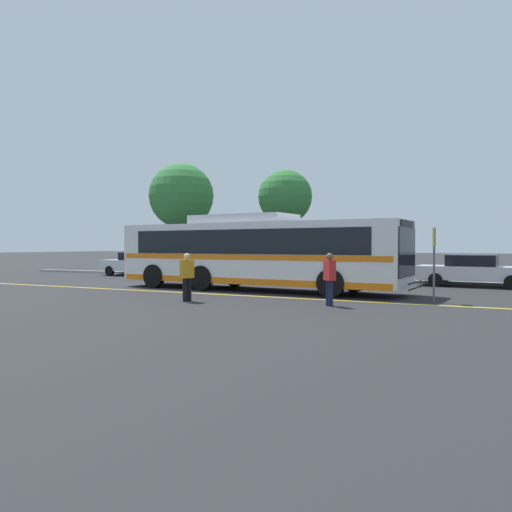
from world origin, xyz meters
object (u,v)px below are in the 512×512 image
Objects in this scene: transit_bus at (256,252)px; tree_1 at (285,197)px; parked_car_1 at (246,267)px; pedestrian_0 at (330,276)px; parked_car_0 at (139,264)px; bus_stop_sign at (434,255)px; tree_2 at (181,196)px; parked_car_3 at (474,271)px; parked_car_2 at (351,267)px; pedestrian_1 at (187,274)px.

tree_1 reaches higher than transit_bus.
pedestrian_0 reaches higher than parked_car_1.
parked_car_1 is at bearing -86.32° from parked_car_0.
tree_1 is at bearing -136.40° from bus_stop_sign.
pedestrian_0 is 3.64m from bus_stop_sign.
parked_car_1 is 10.52m from tree_2.
parked_car_3 is 10.09m from pedestrian_0.
pedestrian_1 is (-2.49, -10.40, 0.13)m from parked_car_2.
pedestrian_0 is 4.58m from pedestrian_1.
parked_car_1 is 0.64× the size of tree_2.
parked_car_2 is at bearing -20.60° from tree_2.
bus_stop_sign reaches higher than parked_car_1.
parked_car_1 is 5.63m from parked_car_2.
transit_bus is 2.51× the size of parked_car_0.
tree_1 reaches higher than parked_car_2.
transit_bus is at bearing 5.72° from pedestrian_0.
tree_2 reaches higher than parked_car_3.
parked_car_0 is 9.92m from tree_1.
parked_car_0 is at bearing 14.83° from pedestrian_0.
parked_car_0 is at bearing 88.08° from parked_car_1.
pedestrian_1 is 0.66× the size of bus_stop_sign.
tree_2 is at bearing -177.68° from tree_1.
tree_1 is (-10.42, 12.52, 3.38)m from bus_stop_sign.
tree_1 is at bearing -47.41° from parked_car_0.
tree_2 is (-7.70, -0.31, 0.39)m from tree_1.
parked_car_2 is at bearing -142.97° from bus_stop_sign.
transit_bus is 7.15m from bus_stop_sign.
parked_car_2 is 9.76m from pedestrian_0.
parked_car_3 reaches higher than parked_car_1.
tree_1 is (-3.24, 15.76, 4.00)m from pedestrian_1.
bus_stop_sign is (-0.85, -7.07, 0.79)m from parked_car_3.
parked_car_1 is 11.99m from pedestrian_0.
parked_car_0 is (-10.44, 5.47, -0.83)m from transit_bus.
parked_car_2 reaches higher than parked_car_1.
parked_car_1 is (7.14, -0.02, -0.03)m from parked_car_0.
transit_bus reaches higher than bus_stop_sign.
pedestrian_1 is at bearing -33.40° from parked_car_3.
pedestrian_0 is (14.77, -9.27, 0.17)m from parked_car_0.
parked_car_0 is 1.24× the size of parked_car_2.
pedestrian_0 is at bearing 52.62° from transit_bus.
transit_bus reaches higher than pedestrian_0.
parked_car_2 is 2.53× the size of pedestrian_0.
parked_car_0 is 0.66× the size of tree_2.
pedestrian_0 is 0.67× the size of bus_stop_sign.
parked_car_2 is 2.57× the size of pedestrian_1.
parked_car_2 is (2.32, 5.75, -0.81)m from transit_bus.
transit_bus is at bearing -25.06° from parked_car_2.
parked_car_3 is 2.08× the size of bus_stop_sign.
parked_car_1 is 0.73× the size of tree_1.
pedestrian_0 is (7.63, -9.25, 0.20)m from parked_car_1.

